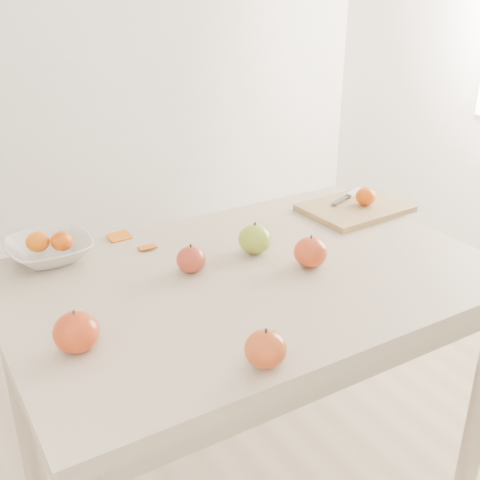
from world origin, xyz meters
TOP-DOWN VIEW (x-y plane):
  - table at (0.00, 0.00)m, footprint 1.20×0.80m
  - cutting_board at (0.50, 0.18)m, footprint 0.32×0.24m
  - board_tangerine at (0.53, 0.17)m, footprint 0.06×0.06m
  - fruit_bowl at (-0.41, 0.33)m, footprint 0.22×0.22m
  - bowl_tangerine_near at (-0.43, 0.34)m, footprint 0.06×0.06m
  - bowl_tangerine_far at (-0.38, 0.32)m, footprint 0.06×0.06m
  - orange_peel_a at (-0.21, 0.36)m, footprint 0.06×0.05m
  - orange_peel_b at (-0.17, 0.26)m, footprint 0.05×0.04m
  - paring_knife at (0.55, 0.25)m, footprint 0.17×0.07m
  - apple_green at (0.07, 0.09)m, footprint 0.09×0.09m
  - apple_red_b at (-0.47, -0.10)m, footprint 0.09×0.09m
  - apple_red_e at (0.15, -0.05)m, footprint 0.09×0.09m
  - apple_red_a at (-0.12, 0.08)m, footprint 0.07×0.07m
  - apple_red_c at (-0.18, -0.34)m, footprint 0.08×0.08m

SIDE VIEW (x-z plane):
  - table at x=0.00m, z-range 0.28..1.03m
  - orange_peel_a at x=-0.21m, z-range 0.75..0.76m
  - orange_peel_b at x=-0.17m, z-range 0.75..0.76m
  - cutting_board at x=0.50m, z-range 0.75..0.77m
  - paring_knife at x=0.55m, z-range 0.77..0.78m
  - fruit_bowl at x=-0.41m, z-range 0.75..0.80m
  - apple_red_a at x=-0.12m, z-range 0.75..0.82m
  - apple_red_c at x=-0.18m, z-range 0.75..0.82m
  - apple_red_e at x=0.15m, z-range 0.75..0.83m
  - apple_green at x=0.07m, z-range 0.75..0.83m
  - apple_red_b at x=-0.47m, z-range 0.75..0.83m
  - board_tangerine at x=0.53m, z-range 0.77..0.82m
  - bowl_tangerine_far at x=-0.38m, z-range 0.78..0.83m
  - bowl_tangerine_near at x=-0.43m, z-range 0.78..0.83m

